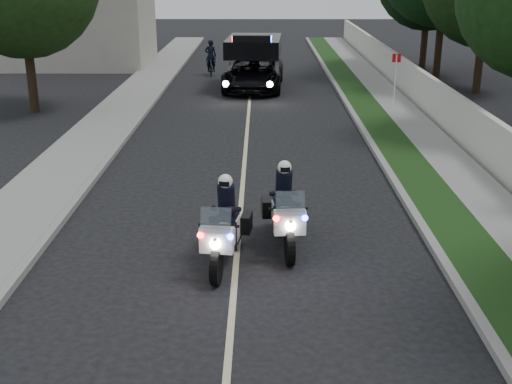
{
  "coord_description": "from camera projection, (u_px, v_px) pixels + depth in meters",
  "views": [
    {
      "loc": [
        0.48,
        -12.54,
        5.64
      ],
      "look_at": [
        0.39,
        0.75,
        1.0
      ],
      "focal_mm": 46.01,
      "sensor_mm": 36.0,
      "label": 1
    }
  ],
  "objects": [
    {
      "name": "cyclist",
      "position": [
        211.0,
        75.0,
        34.97
      ],
      "size": [
        0.62,
        0.44,
        1.66
      ],
      "primitive_type": "imported",
      "rotation": [
        0.0,
        0.0,
        3.21
      ],
      "color": "black",
      "rests_on": "ground"
    },
    {
      "name": "tree_left_far",
      "position": [
        104.0,
        59.0,
        41.07
      ],
      "size": [
        6.78,
        6.78,
        8.73
      ],
      "primitive_type": null,
      "rotation": [
        0.0,
        0.0,
        -0.37
      ],
      "color": "black",
      "rests_on": "ground"
    },
    {
      "name": "police_moto_right",
      "position": [
        284.0,
        245.0,
        13.87
      ],
      "size": [
        0.93,
        2.21,
        1.84
      ],
      "primitive_type": null,
      "rotation": [
        0.0,
        0.0,
        0.08
      ],
      "color": "silver",
      "rests_on": "ground"
    },
    {
      "name": "sidewalk_left",
      "position": [
        100.0,
        130.0,
        23.15
      ],
      "size": [
        2.0,
        60.0,
        0.16
      ],
      "primitive_type": "cube",
      "color": "gray",
      "rests_on": "ground"
    },
    {
      "name": "curb_right",
      "position": [
        363.0,
        131.0,
        23.09
      ],
      "size": [
        0.2,
        60.0,
        0.15
      ],
      "primitive_type": "cube",
      "color": "gray",
      "rests_on": "ground"
    },
    {
      "name": "curb_left",
      "position": [
        131.0,
        130.0,
        23.15
      ],
      "size": [
        0.2,
        60.0,
        0.15
      ],
      "primitive_type": "cube",
      "color": "gray",
      "rests_on": "ground"
    },
    {
      "name": "police_moto_left",
      "position": [
        225.0,
        263.0,
        13.06
      ],
      "size": [
        1.01,
        2.21,
        1.81
      ],
      "primitive_type": null,
      "rotation": [
        0.0,
        0.0,
        -0.13
      ],
      "color": "white",
      "rests_on": "ground"
    },
    {
      "name": "grass_verge",
      "position": [
        383.0,
        130.0,
        23.09
      ],
      "size": [
        1.2,
        60.0,
        0.16
      ],
      "primitive_type": "cube",
      "color": "#193814",
      "rests_on": "ground"
    },
    {
      "name": "police_suv",
      "position": [
        254.0,
        89.0,
        31.12
      ],
      "size": [
        2.98,
        5.89,
        2.79
      ],
      "primitive_type": "imported",
      "rotation": [
        0.0,
        0.0,
        -0.06
      ],
      "color": "black",
      "rests_on": "ground"
    },
    {
      "name": "lane_marking",
      "position": [
        247.0,
        132.0,
        23.14
      ],
      "size": [
        0.12,
        50.0,
        0.01
      ],
      "primitive_type": "cube",
      "color": "#BFB78C",
      "rests_on": "ground"
    },
    {
      "name": "sign_post",
      "position": [
        393.0,
        107.0,
        27.25
      ],
      "size": [
        0.4,
        0.4,
        2.26
      ],
      "primitive_type": null,
      "rotation": [
        0.0,
        0.0,
        -0.14
      ],
      "color": "red",
      "rests_on": "ground"
    },
    {
      "name": "tree_right_d",
      "position": [
        436.0,
        78.0,
        34.14
      ],
      "size": [
        8.34,
        8.34,
        11.74
      ],
      "primitive_type": null,
      "rotation": [
        0.0,
        0.0,
        0.21
      ],
      "color": "#133A15",
      "rests_on": "ground"
    },
    {
      "name": "tree_left_near",
      "position": [
        35.0,
        112.0,
        26.36
      ],
      "size": [
        6.43,
        6.43,
        9.86
      ],
      "primitive_type": null,
      "rotation": [
        0.0,
        0.0,
        -0.09
      ],
      "color": "#1E3D14",
      "rests_on": "ground"
    },
    {
      "name": "bicycle",
      "position": [
        211.0,
        75.0,
        34.97
      ],
      "size": [
        0.71,
        1.64,
        0.84
      ],
      "primitive_type": "imported",
      "rotation": [
        0.0,
        0.0,
        0.1
      ],
      "color": "black",
      "rests_on": "ground"
    },
    {
      "name": "tree_right_c",
      "position": [
        476.0,
        93.0,
        30.14
      ],
      "size": [
        6.24,
        6.24,
        9.5
      ],
      "primitive_type": null,
      "rotation": [
        0.0,
        0.0,
        -0.1
      ],
      "color": "#173210",
      "rests_on": "ground"
    },
    {
      "name": "sidewalk_right",
      "position": [
        420.0,
        131.0,
        23.08
      ],
      "size": [
        1.4,
        60.0,
        0.16
      ],
      "primitive_type": "cube",
      "color": "gray",
      "rests_on": "ground"
    },
    {
      "name": "property_wall",
      "position": [
        450.0,
        112.0,
        22.85
      ],
      "size": [
        0.22,
        60.0,
        1.5
      ],
      "primitive_type": "cube",
      "color": "beige",
      "rests_on": "ground"
    },
    {
      "name": "tree_right_e",
      "position": [
        422.0,
        69.0,
        37.13
      ],
      "size": [
        6.91,
        6.91,
        9.72
      ],
      "primitive_type": null,
      "rotation": [
        0.0,
        0.0,
        -0.21
      ],
      "color": "black",
      "rests_on": "ground"
    },
    {
      "name": "building_far",
      "position": [
        76.0,
        3.0,
        37.16
      ],
      "size": [
        8.0,
        6.0,
        7.0
      ],
      "primitive_type": "cube",
      "color": "#A8A396",
      "rests_on": "ground"
    },
    {
      "name": "ground",
      "position": [
        237.0,
        249.0,
        13.7
      ],
      "size": [
        120.0,
        120.0,
        0.0
      ],
      "primitive_type": "plane",
      "color": "black",
      "rests_on": "ground"
    }
  ]
}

